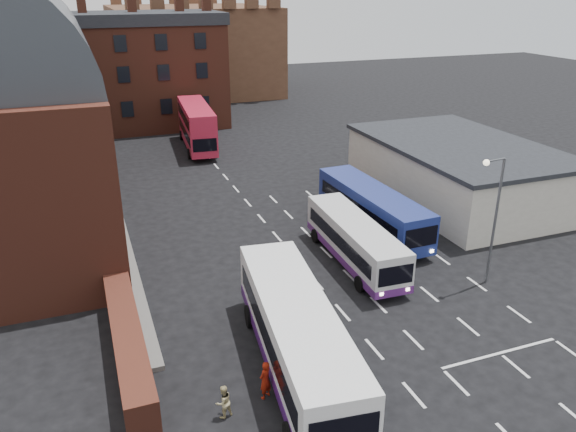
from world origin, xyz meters
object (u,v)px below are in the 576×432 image
object	(u,v)px
bus_white_inbound	(355,239)
bus_red_double	(197,126)
bus_white_outbound	(297,332)
bus_blue	(372,207)
street_lamp	(493,210)
pedestrian_beige	(223,402)
pedestrian_red	(265,380)

from	to	relation	value
bus_white_inbound	bus_red_double	distance (m)	27.51
bus_white_outbound	bus_blue	world-z (taller)	bus_white_outbound
bus_red_double	street_lamp	size ratio (longest dim) A/B	1.53
pedestrian_beige	bus_white_outbound	bearing A→B (deg)	-174.19
bus_white_outbound	bus_blue	size ratio (longest dim) A/B	1.11
street_lamp	pedestrian_red	xyz separation A→B (m)	(-13.85, -4.42, -3.46)
bus_white_inbound	bus_red_double	size ratio (longest dim) A/B	0.89
pedestrian_beige	bus_white_inbound	bearing A→B (deg)	-155.53
bus_white_outbound	street_lamp	xyz separation A→B (m)	(12.10, 3.29, 2.40)
bus_white_inbound	pedestrian_beige	bearing A→B (deg)	44.90
bus_white_inbound	bus_blue	world-z (taller)	bus_blue
bus_white_inbound	pedestrian_beige	distance (m)	13.93
bus_white_inbound	pedestrian_red	distance (m)	12.34
bus_red_double	street_lamp	distance (m)	33.10
bus_white_inbound	bus_blue	size ratio (longest dim) A/B	0.90
bus_red_double	pedestrian_beige	world-z (taller)	bus_red_double
bus_white_outbound	pedestrian_beige	distance (m)	4.05
street_lamp	pedestrian_red	bearing A→B (deg)	-162.32
bus_white_inbound	bus_white_outbound	bearing A→B (deg)	51.79
bus_white_inbound	pedestrian_beige	size ratio (longest dim) A/B	7.09
bus_blue	bus_red_double	world-z (taller)	bus_red_double
bus_red_double	bus_white_outbound	bearing A→B (deg)	89.19
bus_white_inbound	pedestrian_red	xyz separation A→B (m)	(-8.42, -8.99, -0.71)
bus_red_double	street_lamp	world-z (taller)	street_lamp
street_lamp	pedestrian_beige	size ratio (longest dim) A/B	5.25
pedestrian_beige	bus_red_double	bearing A→B (deg)	-119.15
bus_white_outbound	pedestrian_beige	size ratio (longest dim) A/B	8.79
bus_white_outbound	bus_red_double	xyz separation A→B (m)	(3.49, 35.18, 0.39)
bus_red_double	pedestrian_beige	xyz separation A→B (m)	(-7.02, -36.76, -1.59)
pedestrian_red	bus_white_outbound	bearing A→B (deg)	179.59
bus_blue	pedestrian_beige	bearing A→B (deg)	42.30
bus_white_outbound	bus_red_double	bearing A→B (deg)	91.15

